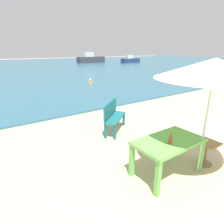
{
  "coord_description": "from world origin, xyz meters",
  "views": [
    {
      "loc": [
        -3.51,
        -1.59,
        2.43
      ],
      "look_at": [
        -0.35,
        3.0,
        0.6
      ],
      "focal_mm": 30.38,
      "sensor_mm": 36.0,
      "label": 1
    }
  ],
  "objects_px": {
    "swimmer_person": "(90,82)",
    "picnic_table_green": "(168,145)",
    "patio_umbrella": "(215,69)",
    "bench_teal_center": "(113,115)",
    "boat_sailboat": "(91,59)",
    "boat_barge": "(130,60)",
    "beer_bottle_amber": "(170,139)",
    "side_table_wood": "(206,150)"
  },
  "relations": [
    {
      "from": "swimmer_person",
      "to": "boat_barge",
      "type": "height_order",
      "value": "boat_barge"
    },
    {
      "from": "patio_umbrella",
      "to": "swimmer_person",
      "type": "relative_size",
      "value": 5.61
    },
    {
      "from": "picnic_table_green",
      "to": "patio_umbrella",
      "type": "relative_size",
      "value": 0.61
    },
    {
      "from": "picnic_table_green",
      "to": "boat_barge",
      "type": "distance_m",
      "value": 34.07
    },
    {
      "from": "bench_teal_center",
      "to": "boat_barge",
      "type": "height_order",
      "value": "boat_barge"
    },
    {
      "from": "beer_bottle_amber",
      "to": "swimmer_person",
      "type": "bearing_deg",
      "value": 69.59
    },
    {
      "from": "boat_sailboat",
      "to": "beer_bottle_amber",
      "type": "bearing_deg",
      "value": -115.99
    },
    {
      "from": "picnic_table_green",
      "to": "side_table_wood",
      "type": "distance_m",
      "value": 1.05
    },
    {
      "from": "side_table_wood",
      "to": "boat_sailboat",
      "type": "relative_size",
      "value": 0.1
    },
    {
      "from": "picnic_table_green",
      "to": "side_table_wood",
      "type": "relative_size",
      "value": 2.59
    },
    {
      "from": "picnic_table_green",
      "to": "side_table_wood",
      "type": "bearing_deg",
      "value": -15.28
    },
    {
      "from": "swimmer_person",
      "to": "boat_sailboat",
      "type": "xyz_separation_m",
      "value": [
        11.41,
        21.02,
        0.54
      ]
    },
    {
      "from": "boat_sailboat",
      "to": "bench_teal_center",
      "type": "bearing_deg",
      "value": -117.23
    },
    {
      "from": "beer_bottle_amber",
      "to": "boat_sailboat",
      "type": "distance_m",
      "value": 34.62
    },
    {
      "from": "side_table_wood",
      "to": "boat_sailboat",
      "type": "distance_m",
      "value": 34.3
    },
    {
      "from": "bench_teal_center",
      "to": "boat_barge",
      "type": "distance_m",
      "value": 32.03
    },
    {
      "from": "patio_umbrella",
      "to": "side_table_wood",
      "type": "distance_m",
      "value": 1.8
    },
    {
      "from": "bench_teal_center",
      "to": "swimmer_person",
      "type": "distance_m",
      "value": 8.31
    },
    {
      "from": "patio_umbrella",
      "to": "swimmer_person",
      "type": "xyz_separation_m",
      "value": [
        3.04,
        10.33,
        -1.88
      ]
    },
    {
      "from": "patio_umbrella",
      "to": "bench_teal_center",
      "type": "distance_m",
      "value": 3.15
    },
    {
      "from": "boat_barge",
      "to": "boat_sailboat",
      "type": "distance_m",
      "value": 7.57
    },
    {
      "from": "side_table_wood",
      "to": "patio_umbrella",
      "type": "bearing_deg",
      "value": -168.47
    },
    {
      "from": "swimmer_person",
      "to": "boat_sailboat",
      "type": "distance_m",
      "value": 23.92
    },
    {
      "from": "bench_teal_center",
      "to": "boat_barge",
      "type": "bearing_deg",
      "value": 49.23
    },
    {
      "from": "boat_barge",
      "to": "picnic_table_green",
      "type": "bearing_deg",
      "value": -128.58
    },
    {
      "from": "bench_teal_center",
      "to": "boat_sailboat",
      "type": "distance_m",
      "value": 32.2
    },
    {
      "from": "side_table_wood",
      "to": "boat_sailboat",
      "type": "xyz_separation_m",
      "value": [
        14.09,
        31.27,
        0.43
      ]
    },
    {
      "from": "beer_bottle_amber",
      "to": "patio_umbrella",
      "type": "relative_size",
      "value": 0.12
    },
    {
      "from": "side_table_wood",
      "to": "boat_sailboat",
      "type": "bearing_deg",
      "value": 65.75
    },
    {
      "from": "beer_bottle_amber",
      "to": "picnic_table_green",
      "type": "bearing_deg",
      "value": 45.61
    },
    {
      "from": "side_table_wood",
      "to": "boat_barge",
      "type": "bearing_deg",
      "value": 53.0
    },
    {
      "from": "beer_bottle_amber",
      "to": "boat_barge",
      "type": "distance_m",
      "value": 34.22
    },
    {
      "from": "beer_bottle_amber",
      "to": "bench_teal_center",
      "type": "xyz_separation_m",
      "value": [
        0.44,
        2.48,
        -0.31
      ]
    },
    {
      "from": "bench_teal_center",
      "to": "swimmer_person",
      "type": "bearing_deg",
      "value": 66.45
    },
    {
      "from": "swimmer_person",
      "to": "picnic_table_green",
      "type": "bearing_deg",
      "value": -110.08
    },
    {
      "from": "bench_teal_center",
      "to": "swimmer_person",
      "type": "height_order",
      "value": "bench_teal_center"
    },
    {
      "from": "swimmer_person",
      "to": "boat_barge",
      "type": "xyz_separation_m",
      "value": [
        17.59,
        16.64,
        0.35
      ]
    },
    {
      "from": "picnic_table_green",
      "to": "side_table_wood",
      "type": "xyz_separation_m",
      "value": [
        0.97,
        -0.27,
        -0.3
      ]
    },
    {
      "from": "boat_sailboat",
      "to": "picnic_table_green",
      "type": "bearing_deg",
      "value": -115.91
    },
    {
      "from": "patio_umbrella",
      "to": "boat_barge",
      "type": "distance_m",
      "value": 33.99
    },
    {
      "from": "beer_bottle_amber",
      "to": "bench_teal_center",
      "type": "height_order",
      "value": "beer_bottle_amber"
    },
    {
      "from": "patio_umbrella",
      "to": "picnic_table_green",
      "type": "bearing_deg",
      "value": 150.93
    }
  ]
}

